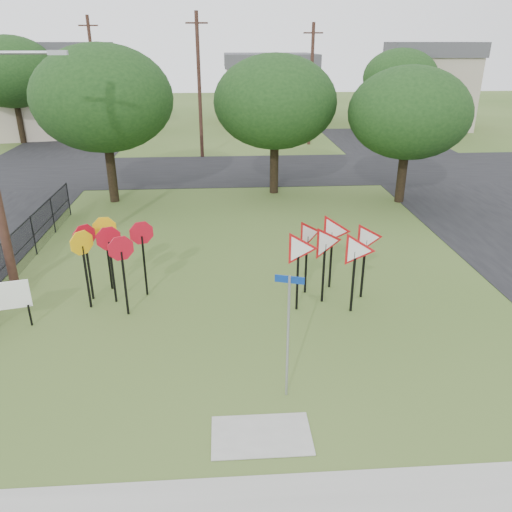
{
  "coord_description": "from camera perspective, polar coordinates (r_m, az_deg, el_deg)",
  "views": [
    {
      "loc": [
        -0.63,
        -10.12,
        7.29
      ],
      "look_at": [
        0.26,
        3.0,
        1.6
      ],
      "focal_mm": 35.0,
      "sensor_mm": 36.0,
      "label": 1
    }
  ],
  "objects": [
    {
      "name": "info_board",
      "position": [
        15.12,
        -26.38,
        -4.21
      ],
      "size": [
        1.07,
        0.29,
        1.36
      ],
      "color": "black",
      "rests_on": "ground"
    },
    {
      "name": "tree_far_left",
      "position": [
        43.02,
        -26.22,
        18.34
      ],
      "size": [
        6.8,
        6.8,
        7.73
      ],
      "color": "black",
      "rests_on": "ground"
    },
    {
      "name": "curb_pad",
      "position": [
        10.63,
        0.62,
        -19.83
      ],
      "size": [
        2.0,
        1.2,
        0.02
      ],
      "primitive_type": "cube",
      "color": "#9A9991",
      "rests_on": "ground"
    },
    {
      "name": "yield_sign_cluster",
      "position": [
        14.73,
        8.54,
        1.35
      ],
      "size": [
        3.18,
        1.86,
        2.48
      ],
      "color": "black",
      "rests_on": "ground"
    },
    {
      "name": "street_far",
      "position": [
        30.99,
        -2.63,
        9.78
      ],
      "size": [
        60.0,
        8.0,
        0.02
      ],
      "primitive_type": "cube",
      "color": "black",
      "rests_on": "ground"
    },
    {
      "name": "far_pole_a",
      "position": [
        34.25,
        -6.49,
        18.75
      ],
      "size": [
        1.4,
        0.24,
        9.0
      ],
      "color": "#43281F",
      "rests_on": "ground"
    },
    {
      "name": "tree_near_mid",
      "position": [
        25.41,
        2.19,
        17.16
      ],
      "size": [
        6.0,
        6.0,
        6.8
      ],
      "color": "black",
      "rests_on": "ground"
    },
    {
      "name": "far_pole_b",
      "position": [
        38.8,
        6.32,
        18.91
      ],
      "size": [
        1.4,
        0.24,
        8.5
      ],
      "color": "#43281F",
      "rests_on": "ground"
    },
    {
      "name": "tree_far_right",
      "position": [
        44.67,
        16.16,
        19.01
      ],
      "size": [
        6.0,
        6.0,
        6.8
      ],
      "color": "black",
      "rests_on": "ground"
    },
    {
      "name": "house_right",
      "position": [
        49.87,
        19.04,
        18.01
      ],
      "size": [
        8.3,
        8.3,
        7.2
      ],
      "color": "#BAAC96",
      "rests_on": "ground"
    },
    {
      "name": "tree_near_left",
      "position": [
        24.83,
        -17.09,
        16.8
      ],
      "size": [
        6.4,
        6.4,
        7.27
      ],
      "color": "black",
      "rests_on": "ground"
    },
    {
      "name": "street_name_sign",
      "position": [
        10.64,
        3.69,
        -8.39
      ],
      "size": [
        0.59,
        0.21,
        2.95
      ],
      "color": "#9A9CA3",
      "rests_on": "ground"
    },
    {
      "name": "house_mid",
      "position": [
        50.5,
        1.48,
        18.68
      ],
      "size": [
        8.4,
        8.4,
        6.2
      ],
      "color": "#BAAC96",
      "rests_on": "ground"
    },
    {
      "name": "tree_near_right",
      "position": [
        24.87,
        17.1,
        15.33
      ],
      "size": [
        5.6,
        5.6,
        6.33
      ],
      "color": "black",
      "rests_on": "ground"
    },
    {
      "name": "street_right",
      "position": [
        24.85,
        26.97,
        3.75
      ],
      "size": [
        8.0,
        50.0,
        0.02
      ],
      "primitive_type": "cube",
      "color": "black",
      "rests_on": "ground"
    },
    {
      "name": "far_pole_c",
      "position": [
        41.29,
        -17.94,
        18.6
      ],
      "size": [
        1.4,
        0.24,
        9.0
      ],
      "color": "#43281F",
      "rests_on": "ground"
    },
    {
      "name": "ground",
      "position": [
        12.49,
        -0.25,
        -12.32
      ],
      "size": [
        140.0,
        140.0,
        0.0
      ],
      "primitive_type": "plane",
      "color": "#3E5A21"
    },
    {
      "name": "stop_sign_cluster",
      "position": [
        15.14,
        -16.56,
        1.14
      ],
      "size": [
        2.27,
        1.89,
        2.43
      ],
      "color": "black",
      "rests_on": "ground"
    },
    {
      "name": "fence_run",
      "position": [
        18.94,
        -25.18,
        0.99
      ],
      "size": [
        0.05,
        11.55,
        1.5
      ],
      "color": "black",
      "rests_on": "ground"
    },
    {
      "name": "house_left",
      "position": [
        46.24,
        -21.69,
        17.33
      ],
      "size": [
        10.58,
        8.88,
        7.2
      ],
      "color": "#BAAC96",
      "rests_on": "ground"
    }
  ]
}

